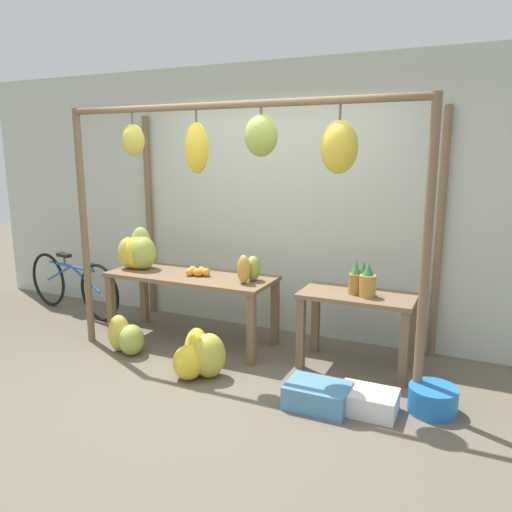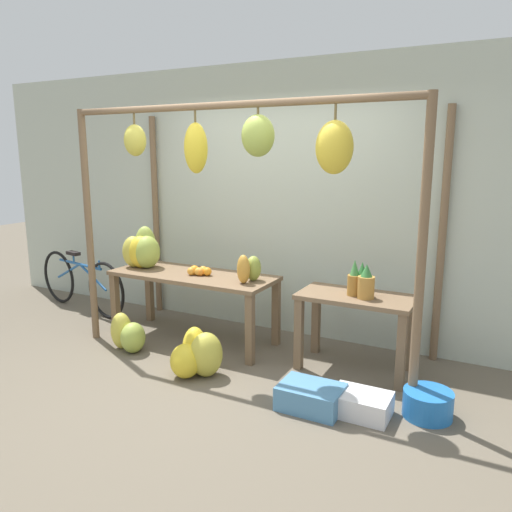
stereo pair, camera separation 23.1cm
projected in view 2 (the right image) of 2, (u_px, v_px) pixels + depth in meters
ground_plane at (203, 386)px, 4.14m from camera, size 20.00×20.00×0.00m
shop_wall_back at (283, 201)px, 5.20m from camera, size 8.00×0.08×2.80m
stall_awning at (250, 173)px, 4.24m from camera, size 3.29×1.21×2.30m
display_table_main at (193, 283)px, 5.04m from camera, size 1.70×0.65×0.70m
display_table_side at (356, 312)px, 4.35m from camera, size 0.99×0.52×0.69m
banana_pile_on_table at (142, 251)px, 5.28m from camera, size 0.44×0.39×0.43m
orange_pile at (199, 271)px, 4.95m from camera, size 0.24×0.16×0.09m
pineapple_cluster at (361, 282)px, 4.25m from camera, size 0.25×0.20×0.31m
banana_pile_ground_left at (128, 334)px, 4.85m from camera, size 0.42×0.31×0.37m
banana_pile_ground_right at (196, 355)px, 4.31m from camera, size 0.53×0.50×0.40m
fruit_crate_white at (311, 397)px, 3.76m from camera, size 0.47×0.34×0.18m
blue_bucket at (428, 404)px, 3.64m from camera, size 0.36×0.36×0.20m
parked_bicycle at (81, 282)px, 6.07m from camera, size 1.67×0.36×0.72m
papaya_pile at (249, 269)px, 4.68m from camera, size 0.19×0.30×0.27m
fruit_crate_purple at (361, 404)px, 3.67m from camera, size 0.42×0.31×0.17m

